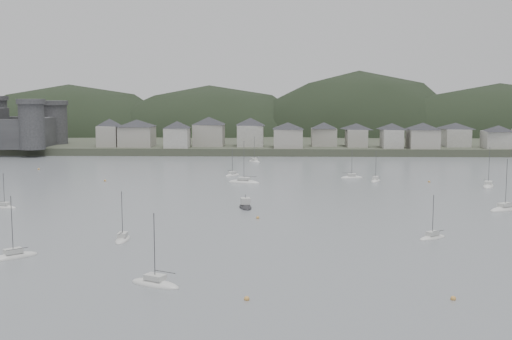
{
  "coord_description": "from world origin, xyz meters",
  "views": [
    {
      "loc": [
        5.08,
        -86.85,
        25.5
      ],
      "look_at": [
        0.0,
        75.0,
        6.0
      ],
      "focal_mm": 45.22,
      "sensor_mm": 36.0,
      "label": 1
    }
  ],
  "objects": [
    {
      "name": "ground",
      "position": [
        0.0,
        0.0,
        0.0
      ],
      "size": [
        900.0,
        900.0,
        0.0
      ],
      "primitive_type": "plane",
      "color": "slate",
      "rests_on": "ground"
    },
    {
      "name": "far_shore_land",
      "position": [
        0.0,
        295.0,
        1.5
      ],
      "size": [
        900.0,
        250.0,
        3.0
      ],
      "primitive_type": "cube",
      "color": "#383D2D",
      "rests_on": "ground"
    },
    {
      "name": "forested_ridge",
      "position": [
        4.83,
        269.4,
        -11.28
      ],
      "size": [
        851.55,
        103.94,
        102.57
      ],
      "color": "black",
      "rests_on": "ground"
    },
    {
      "name": "waterfront_town",
      "position": [
        50.59,
        183.34,
        8.66
      ],
      "size": [
        451.48,
        28.46,
        12.92
      ],
      "color": "#A49F96",
      "rests_on": "far_shore_land"
    },
    {
      "name": "moored_fleet",
      "position": [
        -11.96,
        58.04,
        0.18
      ],
      "size": [
        247.27,
        177.57,
        13.0
      ],
      "color": "silver",
      "rests_on": "ground"
    },
    {
      "name": "motor_launch_far",
      "position": [
        -1.71,
        54.46,
        0.3
      ],
      "size": [
        3.9,
        7.62,
        3.75
      ],
      "rotation": [
        0.0,
        0.0,
        3.33
      ],
      "color": "black",
      "rests_on": "ground"
    },
    {
      "name": "mooring_buoys",
      "position": [
        -5.37,
        53.86,
        0.15
      ],
      "size": [
        163.56,
        134.22,
        0.7
      ],
      "color": "gold",
      "rests_on": "ground"
    }
  ]
}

